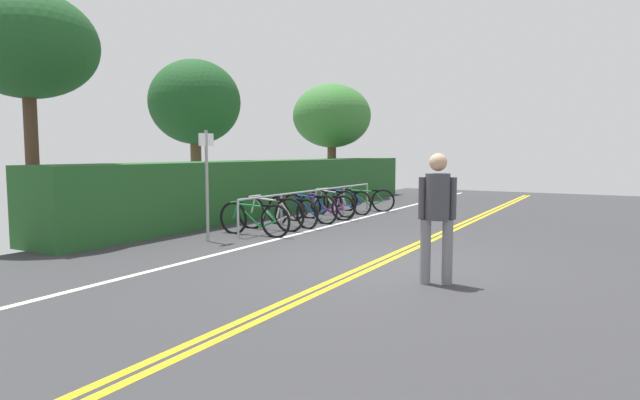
{
  "coord_description": "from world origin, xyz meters",
  "views": [
    {
      "loc": [
        -7.62,
        -3.26,
        1.73
      ],
      "look_at": [
        2.63,
        2.6,
        0.67
      ],
      "focal_mm": 29.63,
      "sensor_mm": 36.0,
      "label": 1
    }
  ],
  "objects_px": {
    "bicycle_5": "(332,203)",
    "tree_far_right": "(332,116)",
    "bicycle_4": "(326,207)",
    "bicycle_3": "(309,208)",
    "pedestrian": "(437,209)",
    "bicycle_1": "(270,213)",
    "tree_mid": "(195,103)",
    "bicycle_0": "(254,219)",
    "bicycle_6": "(347,202)",
    "tree_near_left": "(27,46)",
    "sign_post_near": "(207,175)",
    "bicycle_7": "(365,200)",
    "bike_rack": "(316,197)",
    "bicycle_2": "(292,212)"
  },
  "relations": [
    {
      "from": "pedestrian",
      "to": "tree_far_right",
      "type": "relative_size",
      "value": 0.4
    },
    {
      "from": "bicycle_1",
      "to": "pedestrian",
      "type": "xyz_separation_m",
      "value": [
        -2.93,
        -4.72,
        0.62
      ]
    },
    {
      "from": "bicycle_4",
      "to": "bicycle_7",
      "type": "distance_m",
      "value": 2.24
    },
    {
      "from": "bicycle_0",
      "to": "bicycle_2",
      "type": "xyz_separation_m",
      "value": [
        1.52,
        0.04,
        0.0
      ]
    },
    {
      "from": "bicycle_0",
      "to": "bicycle_5",
      "type": "height_order",
      "value": "bicycle_5"
    },
    {
      "from": "bicycle_5",
      "to": "tree_far_right",
      "type": "xyz_separation_m",
      "value": [
        5.35,
        2.92,
        2.75
      ]
    },
    {
      "from": "bicycle_4",
      "to": "tree_far_right",
      "type": "height_order",
      "value": "tree_far_right"
    },
    {
      "from": "tree_near_left",
      "to": "tree_far_right",
      "type": "height_order",
      "value": "tree_near_left"
    },
    {
      "from": "bicycle_1",
      "to": "tree_mid",
      "type": "xyz_separation_m",
      "value": [
        2.14,
        4.16,
        2.81
      ]
    },
    {
      "from": "bicycle_4",
      "to": "sign_post_near",
      "type": "xyz_separation_m",
      "value": [
        -4.16,
        0.33,
        0.98
      ]
    },
    {
      "from": "bicycle_1",
      "to": "tree_near_left",
      "type": "bearing_deg",
      "value": 135.89
    },
    {
      "from": "bicycle_1",
      "to": "bicycle_3",
      "type": "bearing_deg",
      "value": -3.99
    },
    {
      "from": "bicycle_7",
      "to": "tree_near_left",
      "type": "relative_size",
      "value": 0.35
    },
    {
      "from": "pedestrian",
      "to": "bicycle_5",
      "type": "bearing_deg",
      "value": 38.76
    },
    {
      "from": "bicycle_3",
      "to": "bicycle_6",
      "type": "bearing_deg",
      "value": 1.77
    },
    {
      "from": "bicycle_1",
      "to": "bicycle_6",
      "type": "distance_m",
      "value": 3.71
    },
    {
      "from": "bicycle_1",
      "to": "tree_mid",
      "type": "height_order",
      "value": "tree_mid"
    },
    {
      "from": "bicycle_0",
      "to": "bicycle_6",
      "type": "height_order",
      "value": "bicycle_0"
    },
    {
      "from": "bicycle_6",
      "to": "bicycle_3",
      "type": "bearing_deg",
      "value": -178.23
    },
    {
      "from": "bicycle_5",
      "to": "sign_post_near",
      "type": "relative_size",
      "value": 0.79
    },
    {
      "from": "bicycle_3",
      "to": "bicycle_7",
      "type": "bearing_deg",
      "value": -2.49
    },
    {
      "from": "bicycle_7",
      "to": "bicycle_3",
      "type": "bearing_deg",
      "value": 177.51
    },
    {
      "from": "bicycle_6",
      "to": "bicycle_5",
      "type": "bearing_deg",
      "value": 172.86
    },
    {
      "from": "bicycle_1",
      "to": "sign_post_near",
      "type": "bearing_deg",
      "value": 175.49
    },
    {
      "from": "bicycle_4",
      "to": "bicycle_7",
      "type": "bearing_deg",
      "value": -1.39
    },
    {
      "from": "bicycle_7",
      "to": "pedestrian",
      "type": "relative_size",
      "value": 1.0
    },
    {
      "from": "bicycle_3",
      "to": "tree_mid",
      "type": "distance_m",
      "value": 5.16
    },
    {
      "from": "bicycle_1",
      "to": "bicycle_7",
      "type": "relative_size",
      "value": 1.05
    },
    {
      "from": "bicycle_4",
      "to": "bicycle_5",
      "type": "xyz_separation_m",
      "value": [
        0.75,
        0.23,
        0.04
      ]
    },
    {
      "from": "bicycle_3",
      "to": "bicycle_4",
      "type": "height_order",
      "value": "bicycle_3"
    },
    {
      "from": "bicycle_4",
      "to": "pedestrian",
      "type": "xyz_separation_m",
      "value": [
        -5.2,
        -4.54,
        0.67
      ]
    },
    {
      "from": "bicycle_4",
      "to": "pedestrian",
      "type": "distance_m",
      "value": 6.94
    },
    {
      "from": "bicycle_0",
      "to": "sign_post_near",
      "type": "xyz_separation_m",
      "value": [
        -1.07,
        0.31,
        0.96
      ]
    },
    {
      "from": "bicycle_3",
      "to": "tree_far_right",
      "type": "height_order",
      "value": "tree_far_right"
    },
    {
      "from": "tree_mid",
      "to": "tree_far_right",
      "type": "relative_size",
      "value": 1.02
    },
    {
      "from": "bicycle_5",
      "to": "bicycle_1",
      "type": "bearing_deg",
      "value": -179.09
    },
    {
      "from": "bicycle_3",
      "to": "tree_near_left",
      "type": "height_order",
      "value": "tree_near_left"
    },
    {
      "from": "bicycle_2",
      "to": "bicycle_5",
      "type": "bearing_deg",
      "value": 4.37
    },
    {
      "from": "bicycle_0",
      "to": "tree_near_left",
      "type": "relative_size",
      "value": 0.37
    },
    {
      "from": "bicycle_4",
      "to": "bicycle_3",
      "type": "bearing_deg",
      "value": 174.21
    },
    {
      "from": "bicycle_4",
      "to": "bicycle_2",
      "type": "bearing_deg",
      "value": 178.05
    },
    {
      "from": "bicycle_0",
      "to": "pedestrian",
      "type": "height_order",
      "value": "pedestrian"
    },
    {
      "from": "bicycle_3",
      "to": "bicycle_7",
      "type": "relative_size",
      "value": 1.03
    },
    {
      "from": "bicycle_1",
      "to": "bicycle_4",
      "type": "bearing_deg",
      "value": -4.58
    },
    {
      "from": "bicycle_1",
      "to": "bicycle_3",
      "type": "height_order",
      "value": "bicycle_1"
    },
    {
      "from": "bicycle_1",
      "to": "bicycle_5",
      "type": "relative_size",
      "value": 1.05
    },
    {
      "from": "bicycle_4",
      "to": "pedestrian",
      "type": "height_order",
      "value": "pedestrian"
    },
    {
      "from": "tree_far_right",
      "to": "bicycle_4",
      "type": "bearing_deg",
      "value": -152.68
    },
    {
      "from": "bike_rack",
      "to": "bicycle_2",
      "type": "relative_size",
      "value": 3.69
    },
    {
      "from": "tree_mid",
      "to": "bicycle_3",
      "type": "bearing_deg",
      "value": -98.15
    }
  ]
}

